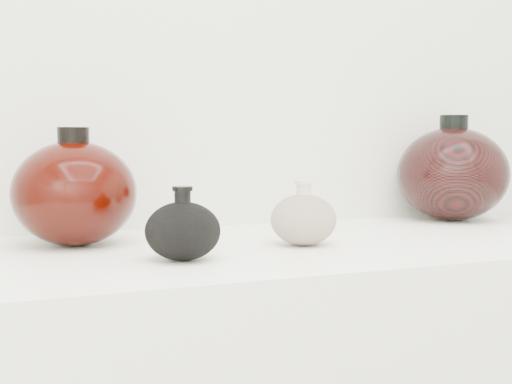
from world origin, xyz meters
name	(u,v)px	position (x,y,z in m)	size (l,w,h in m)	color
black_gourd_vase	(183,230)	(-0.17, 0.87, 0.94)	(0.11, 0.11, 0.10)	black
cream_gourd_vase	(303,219)	(0.05, 0.93, 0.94)	(0.12, 0.12, 0.10)	beige
left_round_pot	(74,193)	(-0.29, 1.06, 0.98)	(0.24, 0.24, 0.19)	black
right_round_pot	(453,174)	(0.47, 1.10, 1.00)	(0.26, 0.26, 0.21)	black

